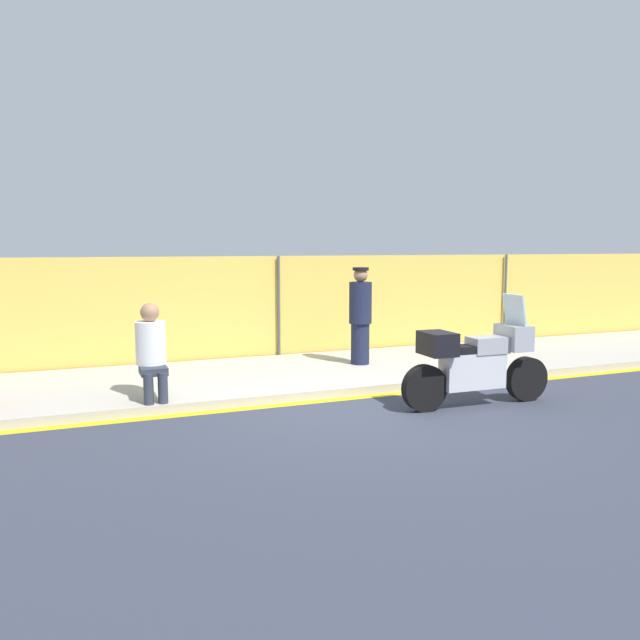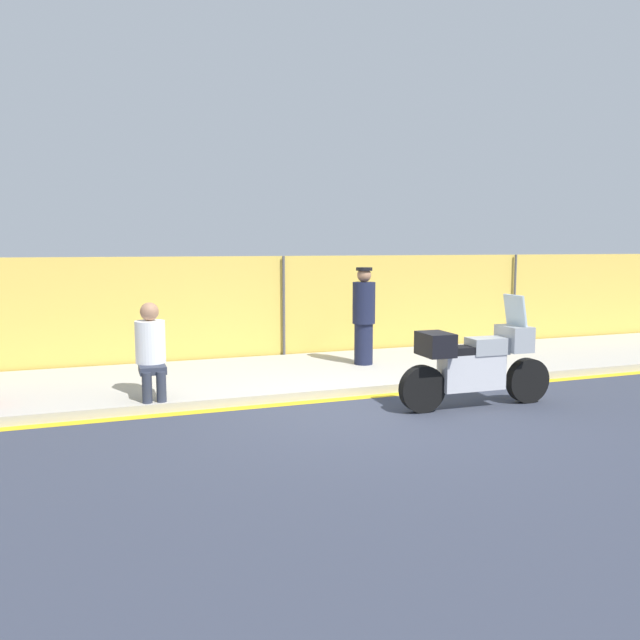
# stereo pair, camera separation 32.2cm
# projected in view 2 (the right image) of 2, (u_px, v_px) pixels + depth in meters

# --- Properties ---
(ground_plane) EXTENTS (120.00, 120.00, 0.00)m
(ground_plane) POSITION_uv_depth(u_px,v_px,m) (367.00, 412.00, 8.07)
(ground_plane) COLOR #333847
(sidewalk) EXTENTS (37.77, 2.97, 0.13)m
(sidewalk) POSITION_uv_depth(u_px,v_px,m) (310.00, 373.00, 10.21)
(sidewalk) COLOR #ADA89E
(sidewalk) RESTS_ON ground_plane
(curb_paint_stripe) EXTENTS (37.77, 0.18, 0.01)m
(curb_paint_stripe) POSITION_uv_depth(u_px,v_px,m) (346.00, 399.00, 8.74)
(curb_paint_stripe) COLOR gold
(curb_paint_stripe) RESTS_ON ground_plane
(storefront_fence) EXTENTS (35.88, 0.17, 1.95)m
(storefront_fence) POSITION_uv_depth(u_px,v_px,m) (282.00, 309.00, 11.57)
(storefront_fence) COLOR gold
(storefront_fence) RESTS_ON ground_plane
(motorcycle) EXTENTS (2.22, 0.53, 1.49)m
(motorcycle) POSITION_uv_depth(u_px,v_px,m) (475.00, 363.00, 8.23)
(motorcycle) COLOR black
(motorcycle) RESTS_ON ground_plane
(officer_standing) EXTENTS (0.39, 0.39, 1.65)m
(officer_standing) POSITION_uv_depth(u_px,v_px,m) (364.00, 315.00, 10.56)
(officer_standing) COLOR #191E38
(officer_standing) RESTS_ON sidewalk
(person_seated_on_curb) EXTENTS (0.40, 0.66, 1.26)m
(person_seated_on_curb) POSITION_uv_depth(u_px,v_px,m) (151.00, 346.00, 8.29)
(person_seated_on_curb) COLOR #2D3342
(person_seated_on_curb) RESTS_ON sidewalk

